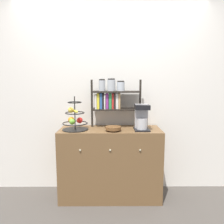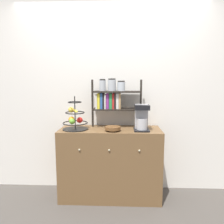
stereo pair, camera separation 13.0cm
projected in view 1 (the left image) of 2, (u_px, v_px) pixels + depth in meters
The scene contains 7 objects.
ground_plane at pixel (110, 206), 2.62m from camera, with size 12.00×12.00×0.00m, color #47423D.
wall_back at pixel (110, 95), 2.95m from camera, with size 7.00×0.05×2.60m, color silver.
sideboard at pixel (110, 163), 2.79m from camera, with size 1.26×0.49×0.90m.
coffee_maker at pixel (142, 117), 2.66m from camera, with size 0.18×0.22×0.31m.
fruit_stand at pixel (75, 119), 2.65m from camera, with size 0.31×0.31×0.41m.
wooden_bowl at pixel (113, 128), 2.61m from camera, with size 0.19×0.19×0.06m.
shelf_hutch at pixel (111, 97), 2.81m from camera, with size 0.65×0.20×0.63m.
Camera 1 is at (0.01, -2.43, 1.49)m, focal length 35.00 mm.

